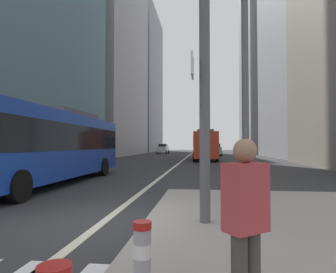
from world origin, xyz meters
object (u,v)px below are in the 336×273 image
at_px(traffic_signal_gantry, 111,36).
at_px(street_lamp_post, 245,26).
at_px(city_bus_red_receding, 205,144).
at_px(car_receding_near, 215,150).
at_px(car_receding_far, 207,149).
at_px(city_bus_blue_oncoming, 48,143).
at_px(bollard_left, 142,255).
at_px(pedestrian_waiting, 246,220).
at_px(car_oncoming_mid, 163,149).

height_order(traffic_signal_gantry, street_lamp_post, street_lamp_post).
height_order(city_bus_red_receding, car_receding_near, city_bus_red_receding).
xyz_separation_m(car_receding_near, car_receding_far, (-1.16, 11.92, -0.00)).
bearing_deg(city_bus_blue_oncoming, bollard_left, -56.46).
height_order(city_bus_blue_oncoming, traffic_signal_gantry, traffic_signal_gantry).
bearing_deg(car_receding_near, city_bus_red_receding, -97.86).
height_order(car_receding_near, bollard_left, car_receding_near).
xyz_separation_m(city_bus_blue_oncoming, traffic_signal_gantry, (4.71, -6.03, 2.27)).
bearing_deg(car_receding_far, city_bus_red_receding, -91.22).
relative_size(city_bus_blue_oncoming, bollard_left, 15.28).
distance_m(car_receding_far, street_lamp_post, 50.35).
xyz_separation_m(city_bus_blue_oncoming, street_lamp_post, (7.95, -3.32, 3.45)).
relative_size(car_receding_near, bollard_left, 5.81).
height_order(car_receding_near, car_receding_far, same).
xyz_separation_m(city_bus_red_receding, street_lamp_post, (0.98, -26.16, 3.45)).
xyz_separation_m(city_bus_blue_oncoming, pedestrian_waiting, (7.08, -9.43, -0.78)).
relative_size(street_lamp_post, bollard_left, 10.09).
xyz_separation_m(car_receding_far, street_lamp_post, (0.47, -50.16, 4.29)).
bearing_deg(car_oncoming_mid, city_bus_blue_oncoming, -88.63).
bearing_deg(city_bus_red_receding, street_lamp_post, -87.86).
relative_size(car_oncoming_mid, bollard_left, 5.81).
bearing_deg(city_bus_blue_oncoming, car_receding_far, 80.92).
bearing_deg(traffic_signal_gantry, city_bus_blue_oncoming, 128.00).
height_order(city_bus_red_receding, car_receding_far, city_bus_red_receding).
bearing_deg(bollard_left, city_bus_red_receding, 88.38).
xyz_separation_m(city_bus_red_receding, car_oncoming_mid, (-8.07, 22.90, -0.85)).
relative_size(city_bus_red_receding, car_receding_far, 2.81).
xyz_separation_m(city_bus_red_receding, car_receding_near, (1.67, 12.08, -0.85)).
xyz_separation_m(city_bus_blue_oncoming, bollard_left, (6.07, -9.15, -1.24)).
height_order(car_oncoming_mid, pedestrian_waiting, car_oncoming_mid).
xyz_separation_m(car_oncoming_mid, pedestrian_waiting, (8.17, -55.17, 0.07)).
xyz_separation_m(car_receding_far, traffic_signal_gantry, (-2.77, -52.88, 3.12)).
bearing_deg(traffic_signal_gantry, street_lamp_post, 39.99).
distance_m(city_bus_red_receding, car_receding_far, 24.02).
xyz_separation_m(bollard_left, pedestrian_waiting, (1.01, -0.28, 0.47)).
distance_m(car_oncoming_mid, car_receding_near, 14.55).
relative_size(car_receding_near, car_receding_far, 1.11).
bearing_deg(car_receding_far, street_lamp_post, -89.47).
xyz_separation_m(car_oncoming_mid, car_receding_near, (9.73, -10.81, 0.00)).
bearing_deg(bollard_left, street_lamp_post, 72.11).
bearing_deg(street_lamp_post, bollard_left, -107.89).
relative_size(traffic_signal_gantry, street_lamp_post, 0.76).
distance_m(city_bus_blue_oncoming, car_oncoming_mid, 45.75).
xyz_separation_m(city_bus_blue_oncoming, car_receding_near, (8.64, 34.92, -0.85)).
height_order(car_oncoming_mid, street_lamp_post, street_lamp_post).
bearing_deg(city_bus_blue_oncoming, traffic_signal_gantry, -52.00).
distance_m(car_receding_near, traffic_signal_gantry, 41.26).
relative_size(city_bus_red_receding, car_oncoming_mid, 2.54).
distance_m(car_oncoming_mid, bollard_left, 55.35).
bearing_deg(pedestrian_waiting, street_lamp_post, 81.88).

